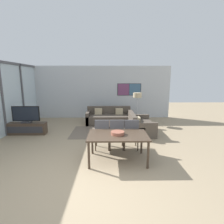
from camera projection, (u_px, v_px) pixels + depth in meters
name	position (u px, v px, depth m)	size (l,w,h in m)	color
ground_plane	(82.00, 181.00, 3.75)	(24.00, 24.00, 0.00)	#9E896B
wall_back	(99.00, 92.00, 9.48)	(7.77, 0.09, 2.80)	silver
window_wall_left	(1.00, 96.00, 6.40)	(0.07, 6.12, 2.80)	silver
area_rug	(109.00, 132.00, 7.13)	(3.00, 1.71, 0.01)	#706051
tv_console	(27.00, 128.00, 6.83)	(1.45, 0.40, 0.46)	#423326
television	(26.00, 115.00, 6.73)	(1.05, 0.20, 0.66)	#2D2D33
sofa_main	(109.00, 118.00, 8.44)	(2.12, 0.90, 0.80)	#51473D
sofa_side	(139.00, 126.00, 6.99)	(0.90, 1.54, 0.80)	#51473D
coffee_table	(109.00, 125.00, 7.07)	(1.00, 1.00, 0.37)	#423326
dining_table	(118.00, 137.00, 4.56)	(1.55, 0.99, 0.73)	#423326
dining_chair_left	(102.00, 133.00, 5.30)	(0.46, 0.46, 0.96)	#4C4C51
dining_chair_centre	(117.00, 133.00, 5.31)	(0.46, 0.46, 0.96)	#4C4C51
dining_chair_right	(131.00, 133.00, 5.30)	(0.46, 0.46, 0.96)	#4C4C51
fruit_bowl	(118.00, 133.00, 4.53)	(0.35, 0.35, 0.08)	#995642
floor_lamp	(137.00, 97.00, 8.27)	(0.40, 0.40, 1.48)	#2D2D33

